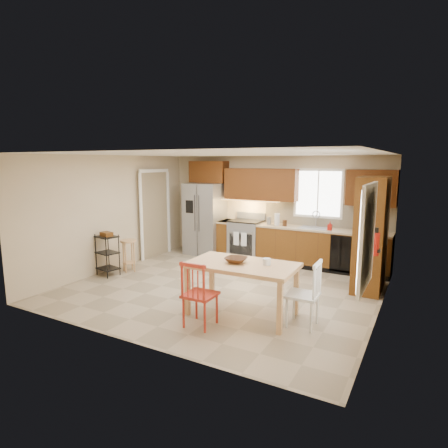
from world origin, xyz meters
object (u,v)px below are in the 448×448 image
fire_extinguisher (375,244)px  chair_white (303,294)px  dining_table (242,290)px  table_jar (267,263)px  soap_bottle (330,226)px  bar_stool (129,256)px  range_stove (246,240)px  utility_cart (108,255)px  refrigerator (205,219)px  table_bowl (236,263)px  pantry (371,235)px  chair_red (200,293)px

fire_extinguisher → chair_white: bearing=-127.3°
dining_table → table_jar: (0.36, 0.10, 0.45)m
soap_bottle → table_jar: 2.97m
table_jar → bar_stool: 3.66m
range_stove → table_jar: bearing=-59.6°
chair_white → utility_cart: size_ratio=1.12×
soap_bottle → fire_extinguisher: fire_extinguisher is taller
refrigerator → range_stove: size_ratio=1.98×
range_stove → table_bowl: bearing=-67.3°
fire_extinguisher → table_jar: bearing=-144.2°
pantry → fire_extinguisher: size_ratio=5.83×
refrigerator → fire_extinguisher: bearing=-24.5°
range_stove → chair_red: bearing=-74.2°
refrigerator → dining_table: 4.05m
refrigerator → table_jar: refrigerator is taller
chair_red → table_bowl: size_ratio=2.90×
chair_white → table_bowl: 1.11m
refrigerator → range_stove: bearing=3.0°
refrigerator → soap_bottle: 3.18m
soap_bottle → chair_white: soap_bottle is taller
dining_table → table_bowl: 0.43m
table_bowl → utility_cart: 3.33m
table_jar → soap_bottle: bearing=85.3°
dining_table → chair_white: size_ratio=1.70×
pantry → bar_stool: bearing=-165.1°
pantry → table_jar: (-1.20, -2.06, -0.20)m
bar_stool → utility_cart: (-0.20, -0.41, 0.09)m
soap_bottle → refrigerator: bearing=179.5°
soap_bottle → fire_extinguisher: bearing=-59.5°
dining_table → table_bowl: size_ratio=4.94×
chair_red → table_jar: (0.71, 0.75, 0.36)m
chair_red → utility_cart: bearing=157.8°
table_bowl → table_jar: (0.47, 0.10, 0.03)m
fire_extinguisher → bar_stool: (-4.93, -0.21, -0.75)m
refrigerator → pantry: size_ratio=0.87×
table_bowl → bar_stool: size_ratio=0.48×
dining_table → range_stove: bearing=112.8°
refrigerator → utility_cart: size_ratio=2.09×
refrigerator → utility_cart: refrigerator is taller
bar_stool → pantry: bearing=36.5°
soap_bottle → utility_cart: 4.77m
soap_bottle → chair_white: (0.34, -3.01, -0.51)m
chair_white → pantry: bearing=-17.5°
chair_white → bar_stool: (-4.12, 0.85, -0.14)m
fire_extinguisher → bar_stool: fire_extinguisher is taller
table_bowl → range_stove: bearing=112.7°
chair_red → fire_extinguisher: bearing=38.4°
bar_stool → chair_red: bearing=-7.2°
fire_extinguisher → dining_table: bearing=-147.7°
pantry → table_bowl: pantry is taller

